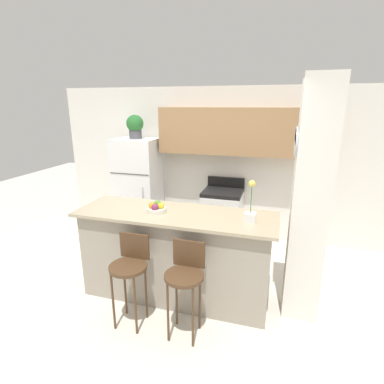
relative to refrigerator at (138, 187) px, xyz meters
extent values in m
plane|color=beige|center=(1.27, -1.61, -0.85)|extent=(14.00, 14.00, 0.00)
cube|color=white|center=(1.27, 0.36, 0.42)|extent=(5.60, 0.06, 2.55)
cube|color=#9E754C|center=(1.67, 0.17, 1.00)|extent=(2.50, 0.32, 0.74)
cube|color=white|center=(1.52, 0.19, 0.78)|extent=(0.79, 0.28, 0.12)
cube|color=white|center=(2.70, -1.52, 0.42)|extent=(0.36, 0.32, 2.55)
cylinder|color=silver|center=(2.50, -1.52, 1.06)|extent=(0.02, 0.30, 0.30)
cylinder|color=white|center=(2.50, -1.52, 1.06)|extent=(0.01, 0.27, 0.27)
cube|color=gray|center=(1.27, -1.61, -0.33)|extent=(2.18, 0.64, 1.04)
cube|color=tan|center=(1.27, -1.61, 0.21)|extent=(2.30, 0.76, 0.04)
cube|color=white|center=(0.00, 0.00, -0.27)|extent=(0.73, 0.61, 1.16)
cube|color=white|center=(0.00, 0.00, 0.58)|extent=(0.73, 0.61, 0.55)
cube|color=#333333|center=(0.00, -0.31, 0.31)|extent=(0.70, 0.01, 0.01)
cylinder|color=#B2B2B7|center=(0.23, -0.32, -0.22)|extent=(0.02, 0.02, 0.64)
cube|color=white|center=(1.52, 0.02, -0.43)|extent=(0.63, 0.59, 0.85)
cube|color=black|center=(1.52, 0.02, 0.03)|extent=(0.63, 0.59, 0.06)
cube|color=black|center=(1.52, 0.29, 0.14)|extent=(0.63, 0.04, 0.16)
cube|color=black|center=(1.52, -0.28, -0.39)|extent=(0.38, 0.01, 0.27)
cylinder|color=#4C331E|center=(0.97, -2.22, -0.18)|extent=(0.39, 0.39, 0.03)
cube|color=#4C331E|center=(0.97, -2.06, -0.02)|extent=(0.33, 0.02, 0.28)
cylinder|color=#4C331E|center=(0.84, -2.35, -0.52)|extent=(0.02, 0.02, 0.66)
cylinder|color=#4C331E|center=(1.09, -2.35, -0.52)|extent=(0.02, 0.02, 0.66)
cylinder|color=#4C331E|center=(0.84, -2.10, -0.52)|extent=(0.02, 0.02, 0.66)
cylinder|color=#4C331E|center=(1.09, -2.10, -0.52)|extent=(0.02, 0.02, 0.66)
cylinder|color=#4C331E|center=(1.57, -2.22, -0.18)|extent=(0.39, 0.39, 0.03)
cube|color=#4C331E|center=(1.57, -2.06, -0.02)|extent=(0.33, 0.02, 0.28)
cylinder|color=#4C331E|center=(1.44, -2.35, -0.52)|extent=(0.02, 0.02, 0.66)
cylinder|color=#4C331E|center=(1.69, -2.35, -0.52)|extent=(0.02, 0.02, 0.66)
cylinder|color=#4C331E|center=(1.44, -2.10, -0.52)|extent=(0.02, 0.02, 0.66)
cylinder|color=#4C331E|center=(1.69, -2.10, -0.52)|extent=(0.02, 0.02, 0.66)
cylinder|color=#4C4C51|center=(0.00, 0.00, 0.92)|extent=(0.21, 0.21, 0.14)
sphere|color=#286B2D|center=(0.00, 0.00, 1.10)|extent=(0.29, 0.29, 0.29)
cube|color=white|center=(2.11, -1.63, 0.27)|extent=(0.12, 0.12, 0.09)
cylinder|color=#386633|center=(2.11, -1.63, 0.46)|extent=(0.01, 0.01, 0.30)
sphere|color=#DBCC4C|center=(2.11, -1.63, 0.63)|extent=(0.07, 0.07, 0.07)
cylinder|color=silver|center=(1.06, -1.65, 0.25)|extent=(0.23, 0.23, 0.05)
sphere|color=gold|center=(1.11, -1.64, 0.30)|extent=(0.08, 0.08, 0.08)
sphere|color=#4C7F2D|center=(1.05, -1.60, 0.30)|extent=(0.09, 0.09, 0.09)
sphere|color=orange|center=(1.01, -1.66, 0.30)|extent=(0.08, 0.08, 0.08)
sphere|color=#7A2D56|center=(1.06, -1.70, 0.30)|extent=(0.08, 0.08, 0.08)
cylinder|color=black|center=(0.59, -0.20, -0.66)|extent=(0.28, 0.28, 0.38)
camera|label=1|loc=(2.35, -4.63, 1.42)|focal=28.00mm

